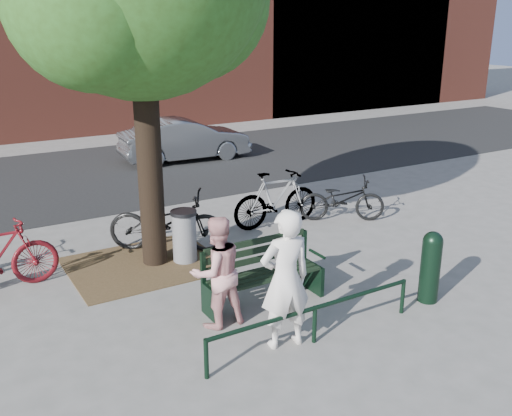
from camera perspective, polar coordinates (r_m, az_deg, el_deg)
ground at (r=8.29m, az=0.83°, el=-9.55°), size 90.00×90.00×0.00m
dirt_pit at (r=9.71m, az=-11.13°, el=-5.56°), size 2.40×2.00×0.02m
road at (r=15.72m, az=-15.61°, el=3.23°), size 40.00×7.00×0.01m
park_bench at (r=8.14m, az=0.55°, el=-6.34°), size 1.74×0.54×0.97m
guard_railing at (r=7.22m, az=5.91°, el=-10.45°), size 3.06×0.06×0.51m
person_left at (r=6.93m, az=2.95°, el=-7.14°), size 0.70×0.51×1.78m
person_right at (r=7.45m, az=-3.93°, el=-6.41°), size 0.75×0.59×1.52m
bollard at (r=8.51m, az=17.06°, el=-5.41°), size 0.28×0.28×1.06m
litter_bin at (r=9.59m, az=-7.17°, el=-2.79°), size 0.44×0.44×0.90m
bicycle_c at (r=10.06m, az=-8.90°, el=-1.35°), size 2.09×1.74×1.08m
bicycle_d at (r=11.17m, az=2.02°, el=0.93°), size 1.88×0.60×1.12m
bicycle_e at (r=11.64m, az=8.61°, el=0.88°), size 1.77×1.40×0.90m
parked_car at (r=16.82m, az=-7.12°, el=6.81°), size 3.80×1.54×1.23m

